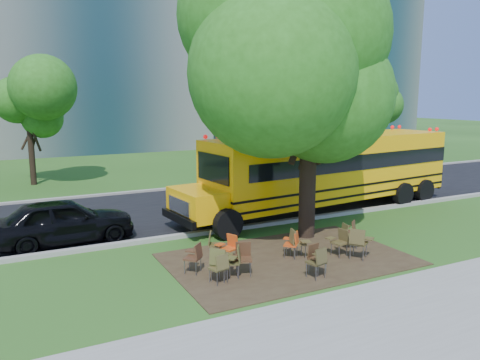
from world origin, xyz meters
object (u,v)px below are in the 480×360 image
chair_1 (221,261)px  chair_4 (318,259)px  chair_13 (350,229)px  chair_0 (220,265)px  chair_12 (349,234)px  chair_6 (340,240)px  chair_11 (293,242)px  chair_5 (316,256)px  chair_9 (229,245)px  main_tree (310,68)px  school_bus (330,167)px  chair_10 (214,242)px  chair_8 (195,255)px  chair_3 (243,255)px  chair_14 (297,241)px  chair_7 (359,241)px  chair_2 (234,258)px  black_car (64,221)px

chair_1 → chair_4: chair_1 is taller
chair_4 → chair_13: size_ratio=1.11×
chair_0 → chair_12: 4.81m
chair_6 → chair_11: size_ratio=1.01×
chair_12 → chair_5: bearing=-48.4°
chair_13 → chair_5: bearing=174.6°
chair_9 → chair_12: bearing=-124.3°
main_tree → chair_4: (-1.90, -3.28, -5.13)m
school_bus → chair_10: bearing=-159.3°
main_tree → chair_12: 5.45m
school_bus → main_tree: bearing=-143.8°
chair_8 → chair_3: bearing=-76.5°
school_bus → chair_6: school_bus is taller
chair_14 → chair_9: bearing=-93.1°
chair_4 → chair_8: size_ratio=1.02×
main_tree → chair_14: 5.60m
chair_5 → chair_1: bearing=-27.8°
chair_6 → chair_13: size_ratio=1.06×
main_tree → chair_12: main_tree is taller
chair_3 → chair_6: 3.32m
chair_3 → chair_11: size_ratio=1.09×
chair_10 → chair_7: bearing=88.7°
chair_0 → chair_14: 2.94m
chair_10 → chair_13: size_ratio=1.04×
chair_11 → chair_12: (2.01, -0.10, 0.01)m
chair_3 → chair_7: chair_7 is taller
chair_5 → chair_7: size_ratio=0.85×
main_tree → chair_11: 5.65m
chair_2 → chair_6: size_ratio=1.04×
chair_8 → chair_12: 5.07m
chair_3 → main_tree: bearing=-126.0°
main_tree → chair_13: size_ratio=11.75×
chair_4 → chair_10: (-1.83, 2.68, -0.04)m
chair_0 → black_car: black_car is taller
school_bus → chair_0: (-7.52, -5.34, -1.31)m
school_bus → chair_10: size_ratio=15.97×
chair_5 → chair_11: chair_5 is taller
chair_1 → chair_13: size_ratio=1.18×
chair_2 → chair_4: bearing=-90.1°
chair_8 → chair_9: 1.29m
chair_4 → chair_12: (2.30, 1.56, -0.03)m
chair_10 → chair_14: 2.46m
chair_8 → chair_13: bearing=-43.3°
chair_3 → chair_13: (4.40, 0.87, -0.07)m
chair_3 → chair_10: bearing=-60.5°
chair_5 → chair_11: bearing=-108.8°
chair_4 → main_tree: bearing=48.5°
chair_2 → chair_13: chair_2 is taller
main_tree → black_car: size_ratio=2.09×
school_bus → chair_0: school_bus is taller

